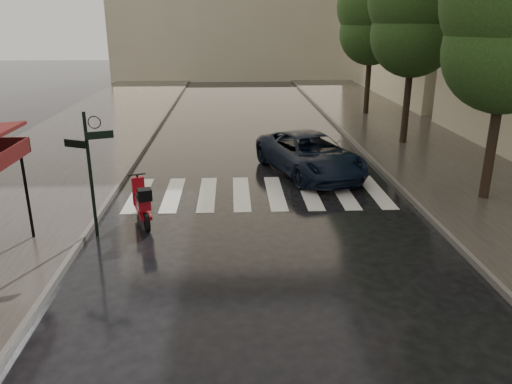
{
  "coord_description": "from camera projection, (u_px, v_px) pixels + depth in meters",
  "views": [
    {
      "loc": [
        2.19,
        -8.55,
        5.1
      ],
      "look_at": [
        2.71,
        2.09,
        1.4
      ],
      "focal_mm": 35.0,
      "sensor_mm": 36.0,
      "label": 1
    }
  ],
  "objects": [
    {
      "name": "ground",
      "position": [
        121.0,
        298.0,
        9.63
      ],
      "size": [
        120.0,
        120.0,
        0.0
      ],
      "primitive_type": "plane",
      "color": "black",
      "rests_on": "ground"
    },
    {
      "name": "sidewalk_near",
      "position": [
        71.0,
        147.0,
        20.73
      ],
      "size": [
        6.0,
        60.0,
        0.12
      ],
      "primitive_type": "cube",
      "color": "#38332D",
      "rests_on": "ground"
    },
    {
      "name": "sidewalk_far",
      "position": [
        420.0,
        143.0,
        21.41
      ],
      "size": [
        5.5,
        60.0,
        0.12
      ],
      "primitive_type": "cube",
      "color": "#38332D",
      "rests_on": "ground"
    },
    {
      "name": "curb_near",
      "position": [
        145.0,
        146.0,
        20.87
      ],
      "size": [
        0.12,
        60.0,
        0.16
      ],
      "primitive_type": "cube",
      "color": "#595651",
      "rests_on": "ground"
    },
    {
      "name": "curb_far",
      "position": [
        355.0,
        144.0,
        21.28
      ],
      "size": [
        0.12,
        60.0,
        0.16
      ],
      "primitive_type": "cube",
      "color": "#595651",
      "rests_on": "ground"
    },
    {
      "name": "crosswalk",
      "position": [
        258.0,
        193.0,
        15.43
      ],
      "size": [
        7.85,
        3.2,
        0.01
      ],
      "color": "silver",
      "rests_on": "ground"
    },
    {
      "name": "signpost",
      "position": [
        90.0,
        165.0,
        11.81
      ],
      "size": [
        1.17,
        0.29,
        3.1
      ],
      "color": "black",
      "rests_on": "ground"
    },
    {
      "name": "tree_mid",
      "position": [
        416.0,
        6.0,
        19.56
      ],
      "size": [
        3.8,
        3.8,
        8.34
      ],
      "color": "black",
      "rests_on": "sidewalk_far"
    },
    {
      "name": "tree_far",
      "position": [
        373.0,
        12.0,
        26.22
      ],
      "size": [
        3.8,
        3.8,
        8.16
      ],
      "color": "black",
      "rests_on": "sidewalk_far"
    },
    {
      "name": "scooter",
      "position": [
        142.0,
        204.0,
        13.0
      ],
      "size": [
        0.82,
        1.72,
        1.17
      ],
      "rotation": [
        0.0,
        0.0,
        0.32
      ],
      "color": "black",
      "rests_on": "ground"
    },
    {
      "name": "parked_car",
      "position": [
        310.0,
        154.0,
        17.18
      ],
      "size": [
        3.79,
        5.5,
        1.4
      ],
      "primitive_type": "imported",
      "rotation": [
        0.0,
        0.0,
        0.32
      ],
      "color": "black",
      "rests_on": "ground"
    }
  ]
}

